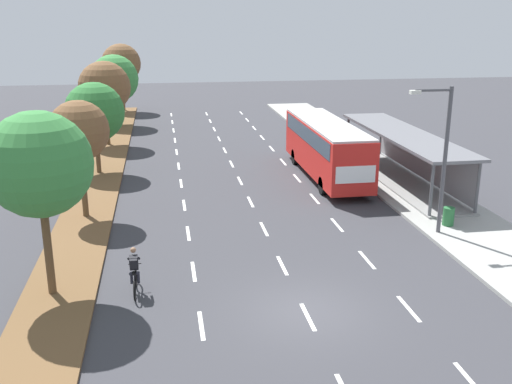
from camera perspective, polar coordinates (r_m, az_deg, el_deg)
The scene contains 17 objects.
ground_plane at distance 20.12m, azimuth 4.77°, elevation -11.44°, with size 140.00×140.00×0.00m, color #38383D.
median_strip at distance 38.54m, azimuth -14.65°, elevation 2.09°, with size 2.60×52.00×0.12m, color brown.
sidewalk_right at distance 40.71m, azimuth 10.75°, elevation 3.14°, with size 4.50×52.00×0.15m, color #9E9E99.
lane_divider_left at distance 36.81m, azimuth -7.41°, elevation 1.73°, with size 0.14×47.77×0.01m.
lane_divider_center at distance 37.06m, azimuth -2.00°, elevation 1.96°, with size 0.14×47.77×0.01m.
lane_divider_right at distance 37.64m, azimuth 3.30°, elevation 2.18°, with size 0.14×47.77×0.01m.
bus_shelter at distance 35.30m, azimuth 14.41°, elevation 3.79°, with size 2.90×13.84×2.86m.
bus at distance 35.66m, azimuth 6.82°, elevation 4.67°, with size 2.54×11.29×3.37m.
cyclist at distance 21.32m, azimuth -11.72°, elevation -7.68°, with size 0.46×1.82×1.71m.
median_tree_nearest at distance 20.68m, azimuth -20.34°, elevation 2.49°, with size 3.57×3.57×6.44m.
median_tree_second at distance 28.80m, azimuth -16.83°, elevation 5.68°, with size 2.85×2.85×5.63m.
median_tree_third at distance 37.05m, azimuth -15.41°, elevation 7.48°, with size 3.60×3.60×5.56m.
median_tree_fourth at distance 45.23m, azimuth -14.50°, elevation 9.81°, with size 3.82×3.82×6.19m.
median_tree_fifth at distance 53.52m, azimuth -13.61°, elevation 10.62°, with size 4.19×4.19×6.12m.
median_tree_farthest at distance 61.75m, azimuth -12.96°, elevation 12.06°, with size 3.90×3.90×6.66m.
streetlight at distance 26.58m, azimuth 17.59°, elevation 3.83°, with size 1.91×0.24×6.50m.
trash_bin at distance 28.57m, azimuth 18.19°, elevation -2.26°, with size 0.52×0.52×0.85m, color #286B38.
Camera 1 is at (-4.44, -17.16, 9.51)m, focal length 41.20 mm.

